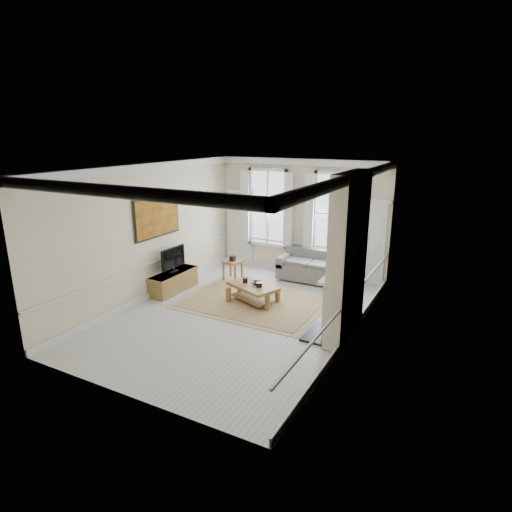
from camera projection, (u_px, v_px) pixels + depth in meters
The scene contains 23 objects.
floor at pixel (239, 315), 9.97m from camera, with size 7.20×7.20×0.00m, color #B7B5AD.
ceiling at pixel (238, 167), 9.02m from camera, with size 7.20×7.20×0.00m, color white.
back_wall at pixel (301, 217), 12.55m from camera, with size 5.20×5.20×0.00m, color beige.
left_wall at pixel (149, 232), 10.67m from camera, with size 7.20×7.20×0.00m, color beige.
right_wall at pixel (354, 261), 8.32m from camera, with size 7.20×7.20×0.00m, color beige.
window_left at pixel (268, 208), 12.92m from camera, with size 1.26×0.20×2.20m, color #B2BCC6, non-canonical shape.
window_right at pixel (335, 214), 11.97m from camera, with size 1.26×0.20×2.20m, color #B2BCC6, non-canonical shape.
door_left at pixel (240, 229), 13.59m from camera, with size 0.90×0.08×2.30m, color silver.
door_right at pixel (369, 244), 11.74m from camera, with size 0.90×0.08×2.30m, color silver.
painting at pixel (157, 217), 10.81m from camera, with size 0.05×1.66×1.06m, color #AF7B1E.
chimney_breast at pixel (348, 257), 8.57m from camera, with size 0.35×1.70×3.38m, color beige.
hearth at pixel (324, 329), 9.23m from camera, with size 0.55×1.50×0.05m, color black.
fireplace at pixel (335, 300), 8.94m from camera, with size 0.21×1.45×1.33m.
mirror at pixel (338, 239), 8.57m from camera, with size 0.06×1.26×1.06m, color gold.
sofa at pixel (312, 268), 12.23m from camera, with size 1.85×0.90×0.86m.
side_table at pixel (233, 264), 12.24m from camera, with size 0.55×0.55×0.57m.
rug at pixel (253, 302), 10.71m from camera, with size 3.50×2.60×0.02m, color #906C4A.
coffee_table at pixel (253, 288), 10.61m from camera, with size 1.43×1.14×0.47m.
ceramic_pot_a at pixel (245, 280), 10.72m from camera, with size 0.13×0.13×0.13m, color black.
ceramic_pot_b at pixel (259, 285), 10.43m from camera, with size 0.16×0.16×0.11m, color black.
bowl at pixel (257, 283), 10.64m from camera, with size 0.24×0.24×0.06m, color black.
tv_stand at pixel (174, 282), 11.41m from camera, with size 0.48×1.50×0.54m, color brown.
tv at pixel (173, 258), 11.22m from camera, with size 0.08×0.90×0.68m.
Camera 1 is at (4.67, -7.92, 4.10)m, focal length 30.00 mm.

